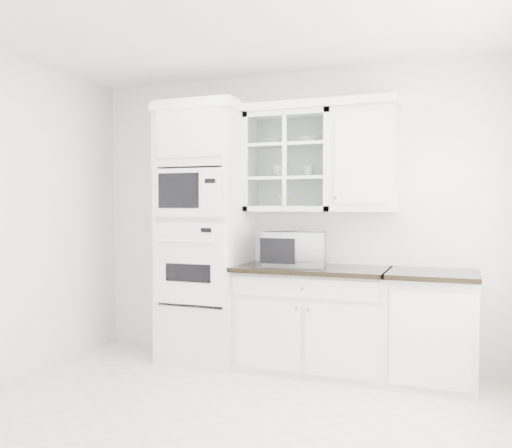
% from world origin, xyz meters
% --- Properties ---
extents(ground, '(4.00, 3.50, 0.01)m').
position_xyz_m(ground, '(0.00, 0.00, 0.01)').
color(ground, beige).
rests_on(ground, ground).
extents(room_shell, '(4.00, 3.50, 2.70)m').
position_xyz_m(room_shell, '(0.00, 0.43, 1.78)').
color(room_shell, white).
rests_on(room_shell, ground).
extents(oven_column, '(0.76, 0.68, 2.40)m').
position_xyz_m(oven_column, '(-0.75, 1.42, 1.20)').
color(oven_column, silver).
rests_on(oven_column, ground).
extents(base_cabinet_run, '(1.32, 0.67, 0.92)m').
position_xyz_m(base_cabinet_run, '(0.28, 1.45, 0.46)').
color(base_cabinet_run, silver).
rests_on(base_cabinet_run, ground).
extents(extra_base_cabinet, '(0.72, 0.67, 0.92)m').
position_xyz_m(extra_base_cabinet, '(1.28, 1.45, 0.46)').
color(extra_base_cabinet, silver).
rests_on(extra_base_cabinet, ground).
extents(upper_cabinet_glass, '(0.80, 0.33, 0.90)m').
position_xyz_m(upper_cabinet_glass, '(0.03, 1.58, 1.85)').
color(upper_cabinet_glass, silver).
rests_on(upper_cabinet_glass, room_shell).
extents(upper_cabinet_solid, '(0.55, 0.33, 0.90)m').
position_xyz_m(upper_cabinet_solid, '(0.71, 1.58, 1.85)').
color(upper_cabinet_solid, silver).
rests_on(upper_cabinet_solid, room_shell).
extents(crown_molding, '(2.14, 0.38, 0.07)m').
position_xyz_m(crown_molding, '(-0.07, 1.56, 2.33)').
color(crown_molding, white).
rests_on(crown_molding, room_shell).
extents(countertop_microwave, '(0.60, 0.53, 0.31)m').
position_xyz_m(countertop_microwave, '(0.13, 1.39, 1.07)').
color(countertop_microwave, white).
rests_on(countertop_microwave, base_cabinet_run).
extents(bowl_a, '(0.24, 0.24, 0.05)m').
position_xyz_m(bowl_a, '(-0.13, 1.59, 2.04)').
color(bowl_a, white).
rests_on(bowl_a, upper_cabinet_glass).
extents(bowl_b, '(0.20, 0.20, 0.06)m').
position_xyz_m(bowl_b, '(0.20, 1.60, 2.04)').
color(bowl_b, white).
rests_on(bowl_b, upper_cabinet_glass).
extents(cup_a, '(0.16, 0.16, 0.11)m').
position_xyz_m(cup_a, '(-0.08, 1.60, 1.77)').
color(cup_a, white).
rests_on(cup_a, upper_cabinet_glass).
extents(cup_b, '(0.11, 0.11, 0.10)m').
position_xyz_m(cup_b, '(0.20, 1.60, 1.76)').
color(cup_b, white).
rests_on(cup_b, upper_cabinet_glass).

